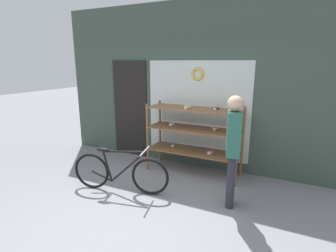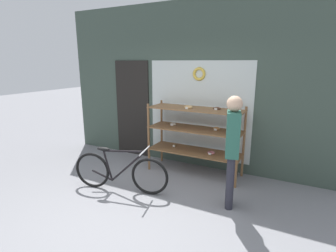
# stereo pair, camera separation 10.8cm
# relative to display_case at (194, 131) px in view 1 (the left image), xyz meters

# --- Properties ---
(ground_plane) EXTENTS (30.00, 30.00, 0.00)m
(ground_plane) POSITION_rel_display_case_xyz_m (-0.29, -1.89, -0.82)
(ground_plane) COLOR gray
(storefront_facade) EXTENTS (5.80, 0.13, 3.20)m
(storefront_facade) POSITION_rel_display_case_xyz_m (-0.32, 0.42, 0.74)
(storefront_facade) COLOR #3D4C42
(storefront_facade) RESTS_ON ground_plane
(display_case) EXTENTS (1.74, 0.56, 1.31)m
(display_case) POSITION_rel_display_case_xyz_m (0.00, 0.00, 0.00)
(display_case) COLOR brown
(display_case) RESTS_ON ground_plane
(bicycle) EXTENTS (1.59, 0.53, 0.74)m
(bicycle) POSITION_rel_display_case_xyz_m (-0.81, -1.24, -0.49)
(bicycle) COLOR black
(bicycle) RESTS_ON ground_plane
(pedestrian) EXTENTS (0.26, 0.36, 1.64)m
(pedestrian) POSITION_rel_display_case_xyz_m (0.91, -0.91, 0.14)
(pedestrian) COLOR #282833
(pedestrian) RESTS_ON ground_plane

